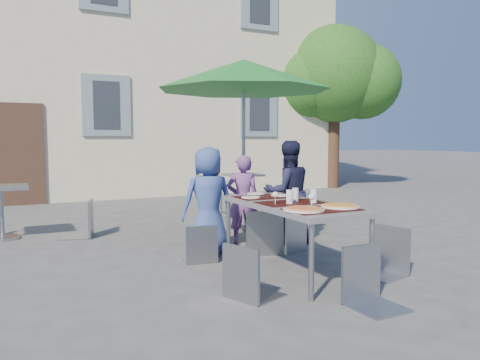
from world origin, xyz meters
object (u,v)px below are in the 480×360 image
chair_0 (200,221)px  patio_umbrella (244,76)px  child_1 (243,200)px  chair_4 (387,222)px  chair_1 (263,204)px  pizza_near_right (340,206)px  bg_chair_l_1 (218,188)px  chair_2 (290,211)px  pizza_near_left (304,209)px  bg_chair_r_1 (274,183)px  child_0 (208,200)px  child_2 (288,192)px  chair_5 (370,240)px  dining_table (291,208)px  bg_chair_r_0 (83,196)px  cafe_table_1 (243,186)px  cafe_table_0 (1,202)px  chair_3 (248,238)px

chair_0 → patio_umbrella: 2.85m
child_1 → chair_4: bearing=131.1°
chair_1 → child_1: bearing=88.4°
chair_0 → patio_umbrella: patio_umbrella is taller
pizza_near_right → chair_0: (-0.97, 1.31, -0.28)m
bg_chair_l_1 → chair_2: bearing=-95.2°
pizza_near_left → pizza_near_right: bearing=3.1°
child_1 → bg_chair_r_1: 2.97m
child_1 → child_0: bearing=45.5°
child_0 → chair_4: size_ratio=1.41×
chair_1 → child_2: bearing=32.8°
bg_chair_l_1 → chair_1: bearing=-102.1°
pizza_near_left → chair_5: 0.70m
dining_table → chair_1: (0.12, 0.83, -0.08)m
pizza_near_left → chair_2: size_ratio=0.43×
child_0 → chair_2: 1.04m
child_1 → bg_chair_r_0: bearing=-16.9°
child_2 → cafe_table_1: size_ratio=1.94×
dining_table → chair_1: bearing=81.7°
dining_table → child_0: size_ratio=1.38×
chair_4 → cafe_table_0: (-3.67, 3.73, -0.02)m
pizza_near_left → cafe_table_0: bearing=124.7°
pizza_near_left → chair_3: 0.64m
chair_4 → bg_chair_r_1: 4.42m
dining_table → chair_2: size_ratio=2.03×
dining_table → pizza_near_left: 0.58m
chair_4 → chair_1: bearing=118.9°
chair_5 → bg_chair_r_1: 5.28m
dining_table → cafe_table_0: (-2.81, 3.21, -0.17)m
chair_4 → child_2: bearing=94.8°
dining_table → child_1: size_ratio=1.52×
child_2 → chair_1: (-0.60, -0.38, -0.08)m
chair_3 → chair_0: bearing=86.8°
child_1 → chair_3: bearing=85.4°
child_1 → chair_4: size_ratio=1.28×
chair_4 → cafe_table_0: chair_4 is taller
child_1 → bg_chair_r_0: size_ratio=1.19×
chair_2 → cafe_table_0: size_ratio=1.19×
patio_umbrella → cafe_table_1: bearing=63.7°
pizza_near_right → chair_1: size_ratio=0.36×
dining_table → pizza_near_left: pizza_near_left is taller
chair_3 → patio_umbrella: bearing=64.1°
child_0 → bg_chair_r_0: bearing=-52.1°
dining_table → chair_1: chair_1 is taller
chair_1 → bg_chair_r_1: 3.48m
chair_2 → cafe_table_1: chair_2 is taller
chair_0 → chair_1: chair_1 is taller
pizza_near_left → bg_chair_r_1: 4.83m
chair_5 → pizza_near_left: bearing=113.7°
pizza_near_right → cafe_table_0: bearing=129.3°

